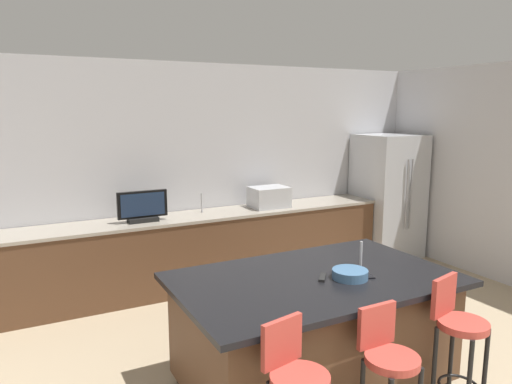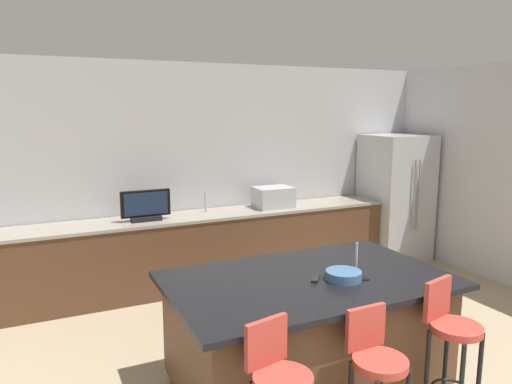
# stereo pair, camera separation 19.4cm
# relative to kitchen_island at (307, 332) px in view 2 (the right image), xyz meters

# --- Properties ---
(wall_back) EXTENTS (7.30, 0.12, 2.72)m
(wall_back) POSITION_rel_kitchen_island_xyz_m (-0.01, 2.82, 0.90)
(wall_back) COLOR #BCBCC1
(wall_back) RESTS_ON ground_plane
(counter_back) EXTENTS (5.08, 0.62, 0.90)m
(counter_back) POSITION_rel_kitchen_island_xyz_m (-0.07, 2.44, -0.01)
(counter_back) COLOR brown
(counter_back) RESTS_ON ground_plane
(kitchen_island) EXTENTS (2.13, 1.32, 0.90)m
(kitchen_island) POSITION_rel_kitchen_island_xyz_m (0.00, 0.00, 0.00)
(kitchen_island) COLOR black
(kitchen_island) RESTS_ON ground_plane
(refrigerator) EXTENTS (0.85, 0.82, 1.80)m
(refrigerator) POSITION_rel_kitchen_island_xyz_m (2.91, 2.35, 0.44)
(refrigerator) COLOR #B7BABF
(refrigerator) RESTS_ON ground_plane
(microwave) EXTENTS (0.48, 0.36, 0.26)m
(microwave) POSITION_rel_kitchen_island_xyz_m (0.96, 2.44, 0.57)
(microwave) COLOR #B7BABF
(microwave) RESTS_ON counter_back
(tv_monitor) EXTENTS (0.56, 0.16, 0.35)m
(tv_monitor) POSITION_rel_kitchen_island_xyz_m (-0.71, 2.39, 0.60)
(tv_monitor) COLOR black
(tv_monitor) RESTS_ON counter_back
(sink_faucet_back) EXTENTS (0.02, 0.02, 0.24)m
(sink_faucet_back) POSITION_rel_kitchen_island_xyz_m (0.06, 2.54, 0.56)
(sink_faucet_back) COLOR #B2B2B7
(sink_faucet_back) RESTS_ON counter_back
(sink_faucet_island) EXTENTS (0.02, 0.02, 0.22)m
(sink_faucet_island) POSITION_rel_kitchen_island_xyz_m (0.44, -0.00, 0.55)
(sink_faucet_island) COLOR #B2B2B7
(sink_faucet_island) RESTS_ON kitchen_island
(bar_stool_center) EXTENTS (0.34, 0.34, 0.94)m
(bar_stool_center) POSITION_rel_kitchen_island_xyz_m (-0.00, -0.82, 0.10)
(bar_stool_center) COLOR #B23D33
(bar_stool_center) RESTS_ON ground_plane
(bar_stool_right) EXTENTS (0.35, 0.37, 1.02)m
(bar_stool_right) POSITION_rel_kitchen_island_xyz_m (0.66, -0.79, 0.16)
(bar_stool_right) COLOR #B23D33
(bar_stool_right) RESTS_ON ground_plane
(fruit_bowl) EXTENTS (0.27, 0.27, 0.07)m
(fruit_bowl) POSITION_rel_kitchen_island_xyz_m (0.21, -0.15, 0.48)
(fruit_bowl) COLOR #3F668C
(fruit_bowl) RESTS_ON kitchen_island
(cell_phone) EXTENTS (0.11, 0.16, 0.01)m
(cell_phone) POSITION_rel_kitchen_island_xyz_m (0.37, -0.16, 0.45)
(cell_phone) COLOR black
(cell_phone) RESTS_ON kitchen_island
(tv_remote) EXTENTS (0.14, 0.16, 0.02)m
(tv_remote) POSITION_rel_kitchen_island_xyz_m (0.03, -0.06, 0.45)
(tv_remote) COLOR black
(tv_remote) RESTS_ON kitchen_island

